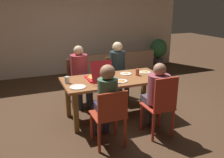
% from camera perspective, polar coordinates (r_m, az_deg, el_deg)
% --- Properties ---
extents(ground_plane, '(20.00, 20.00, 0.00)m').
position_cam_1_polar(ground_plane, '(4.46, 0.48, -8.88)').
color(ground_plane, '#4B3220').
extents(back_wall, '(6.78, 0.12, 2.62)m').
position_cam_1_polar(back_wall, '(7.06, -9.55, 11.95)').
color(back_wall, beige).
rests_on(back_wall, ground).
extents(dining_table, '(1.81, 0.86, 0.73)m').
position_cam_1_polar(dining_table, '(4.21, 0.51, -1.12)').
color(dining_table, brown).
rests_on(dining_table, ground).
extents(chair_0, '(0.46, 0.42, 0.88)m').
position_cam_1_polar(chair_0, '(3.38, -0.52, -8.85)').
color(chair_0, '#AA361F').
rests_on(chair_0, ground).
extents(person_0, '(0.29, 0.48, 1.21)m').
position_cam_1_polar(person_0, '(3.40, -1.39, -4.48)').
color(person_0, '#2F2C47').
rests_on(person_0, ground).
extents(chair_1, '(0.38, 0.46, 0.89)m').
position_cam_1_polar(chair_1, '(5.17, 0.88, 0.99)').
color(chair_1, brown).
rests_on(chair_1, ground).
extents(person_1, '(0.32, 0.54, 1.25)m').
position_cam_1_polar(person_1, '(4.97, 1.56, 2.99)').
color(person_1, '#34444C').
rests_on(person_1, ground).
extents(chair_2, '(0.41, 0.43, 0.99)m').
position_cam_1_polar(chair_2, '(3.68, 11.72, -6.15)').
color(chair_2, '#B33324').
rests_on(chair_2, ground).
extents(person_2, '(0.33, 0.49, 1.16)m').
position_cam_1_polar(person_2, '(3.73, 10.66, -3.08)').
color(person_2, '#423E44').
rests_on(person_2, ground).
extents(chair_3, '(0.46, 0.42, 0.91)m').
position_cam_1_polar(chair_3, '(4.95, -8.02, -0.09)').
color(chair_3, '#533624').
rests_on(chair_3, ground).
extents(person_3, '(0.34, 0.54, 1.21)m').
position_cam_1_polar(person_3, '(4.76, -7.72, 1.95)').
color(person_3, '#2C374B').
rests_on(person_3, ground).
extents(pizza_box_0, '(0.37, 0.52, 0.37)m').
position_cam_1_polar(pizza_box_0, '(4.10, -3.35, 0.51)').
color(pizza_box_0, red).
rests_on(pizza_box_0, dining_table).
extents(plate_0, '(0.22, 0.22, 0.03)m').
position_cam_1_polar(plate_0, '(4.58, 7.93, 1.69)').
color(plate_0, white).
rests_on(plate_0, dining_table).
extents(plate_1, '(0.26, 0.26, 0.01)m').
position_cam_1_polar(plate_1, '(3.78, -8.25, -1.92)').
color(plate_1, white).
rests_on(plate_1, dining_table).
extents(plate_2, '(0.22, 0.22, 0.03)m').
position_cam_1_polar(plate_2, '(4.45, 3.33, 1.33)').
color(plate_2, white).
rests_on(plate_2, dining_table).
extents(plate_3, '(0.22, 0.22, 0.03)m').
position_cam_1_polar(plate_3, '(4.02, 2.23, -0.45)').
color(plate_3, white).
rests_on(plate_3, dining_table).
extents(drinking_glass_0, '(0.08, 0.08, 0.11)m').
position_cam_1_polar(drinking_glass_0, '(3.99, -10.77, -0.22)').
color(drinking_glass_0, silver).
rests_on(drinking_glass_0, dining_table).
extents(drinking_glass_1, '(0.07, 0.07, 0.12)m').
position_cam_1_polar(drinking_glass_1, '(4.37, 6.14, 1.67)').
color(drinking_glass_1, '#BD4F33').
rests_on(drinking_glass_1, dining_table).
extents(couch, '(2.19, 0.78, 0.70)m').
position_cam_1_polar(couch, '(6.96, 0.65, 3.28)').
color(couch, '#906E57').
rests_on(couch, ground).
extents(potted_plant, '(0.54, 0.54, 0.93)m').
position_cam_1_polar(potted_plant, '(7.75, 11.08, 6.76)').
color(potted_plant, '#5B4F5A').
rests_on(potted_plant, ground).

